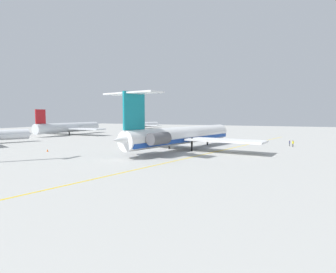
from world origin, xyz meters
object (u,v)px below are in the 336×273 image
Objects in this scene: ground_crew_portside at (293,143)px; safety_cone_nose at (47,150)px; ground_crew_near_nose at (290,142)px; airliner_mid_right at (71,127)px; main_jetliner at (180,135)px; ground_crew_near_tail at (173,136)px; airliner_far_right at (144,125)px.

safety_cone_nose is at bearing 113.41° from ground_crew_portside.
airliner_mid_right is at bearing -33.53° from ground_crew_near_nose.
main_jetliner reaches higher than ground_crew_near_nose.
ground_crew_near_nose is at bearing -84.01° from ground_crew_near_tail.
main_jetliner is 29.88m from ground_crew_portside.
airliner_mid_right is at bearing -168.43° from airliner_far_right.
ground_crew_near_nose is 37.04m from ground_crew_near_tail.
airliner_far_right is (58.13, -2.80, -0.72)m from airliner_mid_right.
main_jetliner is 29.09m from ground_crew_near_tail.
main_jetliner reaches higher than safety_cone_nose.
airliner_mid_right reaches higher than ground_crew_near_nose.
airliner_mid_right is at bearing 37.97° from safety_cone_nose.
airliner_mid_right is at bearing 104.18° from ground_crew_near_tail.
airliner_mid_right is 20.17× the size of ground_crew_portside.
ground_crew_near_tail is (26.04, 12.74, -2.36)m from main_jetliner.
main_jetliner reaches higher than airliner_mid_right.
safety_cone_nose is (-14.97, 26.24, -3.16)m from main_jetliner.
safety_cone_nose is (-101.46, -31.03, -2.02)m from airliner_far_right.
airliner_mid_right is 1.32× the size of airliner_far_right.
ground_crew_portside is (17.10, -24.39, -2.36)m from main_jetliner.
main_jetliner is at bearing -132.16° from airliner_far_right.
main_jetliner is 25.11× the size of ground_crew_near_tail.
ground_crew_near_tail is 38.19m from ground_crew_portside.
ground_crew_near_nose is (18.97, -23.62, -2.39)m from main_jetliner.
ground_crew_portside is (-1.87, -0.77, 0.03)m from ground_crew_near_nose.
airliner_mid_right is at bearing 73.46° from ground_crew_portside.
airliner_mid_right is 58.20m from airliner_far_right.
safety_cone_nose is (-32.07, 50.63, -0.80)m from ground_crew_portside.
main_jetliner is 77.73× the size of safety_cone_nose.
main_jetliner is 103.74m from airliner_far_right.
airliner_mid_right is 47.43m from ground_crew_near_tail.
airliner_mid_right is (28.37, 60.07, -0.42)m from main_jetliner.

